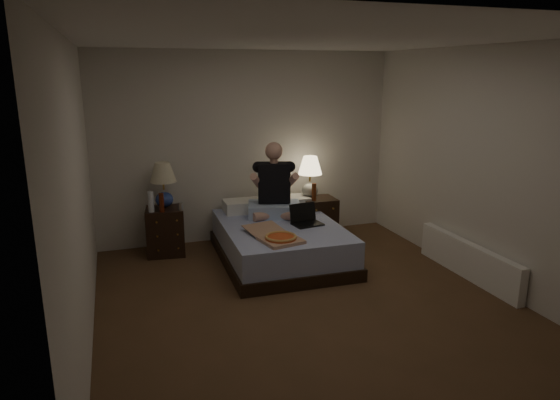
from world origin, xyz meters
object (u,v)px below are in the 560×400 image
object	(u,v)px
nightstand_right	(318,219)
beer_bottle_right	(314,192)
water_bottle	(151,202)
bed	(280,242)
lamp_left	(164,185)
person	(274,180)
pizza_box	(281,238)
beer_bottle_left	(162,203)
radiator	(468,260)
lamp_right	(310,177)
soda_can	(181,206)
nightstand_left	(166,231)
laptop	(308,215)

from	to	relation	value
nightstand_right	beer_bottle_right	xyz separation A→B (m)	(-0.11, -0.09, 0.40)
beer_bottle_right	water_bottle	bearing A→B (deg)	178.51
bed	lamp_left	size ratio (longest dim) A/B	3.22
lamp_left	water_bottle	xyz separation A→B (m)	(-0.17, -0.18, -0.16)
person	pizza_box	distance (m)	1.09
nightstand_right	beer_bottle_left	bearing A→B (deg)	-176.62
person	radiator	size ratio (longest dim) A/B	0.58
water_bottle	radiator	bearing A→B (deg)	-27.73
lamp_right	soda_can	size ratio (longest dim) A/B	5.60
nightstand_left	water_bottle	size ratio (longest dim) A/B	2.37
soda_can	person	distance (m)	1.20
nightstand_right	person	distance (m)	0.96
laptop	radiator	size ratio (longest dim) A/B	0.21
bed	water_bottle	size ratio (longest dim) A/B	7.20
nightstand_left	nightstand_right	world-z (taller)	nightstand_left
nightstand_right	beer_bottle_left	size ratio (longest dim) A/B	2.50
lamp_left	pizza_box	bearing A→B (deg)	-50.68
lamp_right	radiator	bearing A→B (deg)	-57.80
bed	laptop	xyz separation A→B (m)	(0.30, -0.13, 0.35)
soda_can	radiator	size ratio (longest dim) A/B	0.06
bed	nightstand_right	bearing A→B (deg)	39.51
bed	laptop	world-z (taller)	laptop
lamp_right	laptop	bearing A→B (deg)	-113.50
nightstand_right	beer_bottle_left	distance (m)	2.12
water_bottle	soda_can	size ratio (longest dim) A/B	2.50
lamp_right	beer_bottle_left	xyz separation A→B (m)	(-1.98, -0.17, -0.15)
nightstand_right	nightstand_left	bearing A→B (deg)	179.20
laptop	pizza_box	distance (m)	0.69
nightstand_left	person	size ratio (longest dim) A/B	0.64
beer_bottle_right	radiator	size ratio (longest dim) A/B	0.14
bed	laptop	bearing A→B (deg)	-21.55
lamp_left	lamp_right	bearing A→B (deg)	-1.64
pizza_box	beer_bottle_left	bearing A→B (deg)	124.40
pizza_box	nightstand_right	bearing A→B (deg)	39.79
soda_can	beer_bottle_left	size ratio (longest dim) A/B	0.43
bed	laptop	distance (m)	0.47
nightstand_right	lamp_left	bearing A→B (deg)	177.14
lamp_right	beer_bottle_left	world-z (taller)	lamp_right
beer_bottle_left	beer_bottle_right	size ratio (longest dim) A/B	1.00
lamp_left	soda_can	xyz separation A→B (m)	(0.17, -0.22, -0.23)
beer_bottle_right	pizza_box	size ratio (longest dim) A/B	0.30
bed	laptop	size ratio (longest dim) A/B	5.30
lamp_left	beer_bottle_left	bearing A→B (deg)	-104.08
laptop	pizza_box	bearing A→B (deg)	-145.42
nightstand_left	soda_can	distance (m)	0.42
lamp_left	radiator	distance (m)	3.68
nightstand_left	lamp_left	size ratio (longest dim) A/B	1.06
lamp_left	beer_bottle_left	size ratio (longest dim) A/B	2.43
nightstand_left	pizza_box	distance (m)	1.67
nightstand_right	water_bottle	distance (m)	2.23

